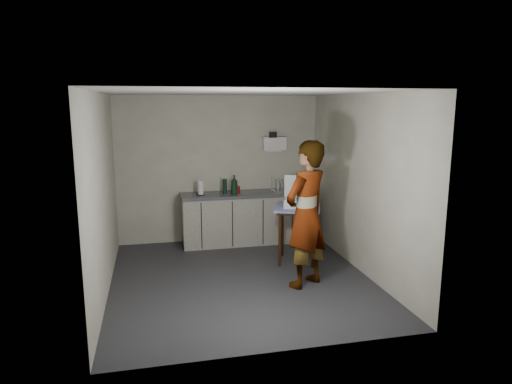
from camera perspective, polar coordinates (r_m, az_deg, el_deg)
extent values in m
plane|color=#2A2A2F|center=(6.63, -1.92, -10.77)|extent=(4.00, 4.00, 0.00)
cube|color=#B6B19E|center=(8.20, -4.62, 2.85)|extent=(3.60, 0.02, 2.60)
cube|color=#B6B19E|center=(6.82, 12.94, 0.95)|extent=(0.02, 4.00, 2.60)
cube|color=#B6B19E|center=(6.19, -18.49, -0.35)|extent=(0.02, 4.00, 2.60)
cube|color=silver|center=(6.16, -2.08, 12.27)|extent=(3.60, 4.00, 0.01)
cube|color=black|center=(8.26, -1.43, -6.02)|extent=(2.20, 0.52, 0.08)
cube|color=beige|center=(8.16, -1.44, -3.40)|extent=(2.20, 0.58, 0.86)
cube|color=#474951|center=(8.06, -1.46, -0.26)|extent=(2.24, 0.62, 0.05)
cube|color=black|center=(7.76, -6.83, -4.22)|extent=(0.02, 0.01, 0.80)
cube|color=black|center=(7.83, -2.96, -4.02)|extent=(0.02, 0.01, 0.80)
cube|color=black|center=(7.94, 0.89, -3.80)|extent=(0.01, 0.01, 0.80)
cube|color=black|center=(8.08, 4.55, -3.58)|extent=(0.02, 0.01, 0.80)
cube|color=white|center=(8.28, 2.31, 6.09)|extent=(0.42, 0.16, 0.24)
cube|color=white|center=(8.34, 2.21, 5.16)|extent=(0.30, 0.06, 0.04)
cube|color=black|center=(8.18, 2.13, 7.15)|extent=(0.14, 0.02, 0.10)
cylinder|color=#36170C|center=(6.98, 3.00, -6.09)|extent=(0.04, 0.04, 0.82)
cylinder|color=#36170C|center=(6.96, 7.16, -6.21)|extent=(0.04, 0.04, 0.82)
cylinder|color=#36170C|center=(7.46, 3.31, -4.96)|extent=(0.04, 0.04, 0.82)
cylinder|color=#36170C|center=(7.44, 7.20, -5.07)|extent=(0.04, 0.04, 0.82)
cube|color=#36170C|center=(7.10, 5.23, -2.25)|extent=(0.78, 0.78, 0.04)
cube|color=#1A2EA0|center=(7.09, 5.23, -1.97)|extent=(0.88, 0.88, 0.03)
imported|color=#B2A593|center=(6.15, 6.29, -2.82)|extent=(0.87, 0.80, 1.99)
imported|color=black|center=(7.90, -2.72, 0.92)|extent=(0.15, 0.16, 0.33)
cylinder|color=red|center=(7.97, -2.26, 0.27)|extent=(0.07, 0.07, 0.13)
cylinder|color=black|center=(7.95, -3.92, 0.71)|extent=(0.08, 0.08, 0.26)
cylinder|color=black|center=(7.90, -6.92, -0.34)|extent=(0.14, 0.14, 0.01)
cylinder|color=white|center=(7.87, -6.94, 0.55)|extent=(0.10, 0.10, 0.24)
cube|color=silver|center=(8.22, 3.21, 0.19)|extent=(0.35, 0.26, 0.02)
cylinder|color=silver|center=(8.05, 2.37, 0.85)|extent=(0.01, 0.01, 0.23)
cylinder|color=silver|center=(8.14, 4.50, 0.94)|extent=(0.01, 0.01, 0.23)
cylinder|color=silver|center=(8.27, 1.96, 1.12)|extent=(0.01, 0.01, 0.23)
cylinder|color=silver|center=(8.35, 4.04, 1.20)|extent=(0.01, 0.01, 0.23)
cylinder|color=white|center=(8.18, 2.63, 0.89)|extent=(0.04, 0.19, 0.19)
cylinder|color=white|center=(8.20, 3.10, 0.91)|extent=(0.04, 0.19, 0.19)
cylinder|color=white|center=(8.22, 3.57, 0.92)|extent=(0.04, 0.19, 0.19)
cube|color=white|center=(7.09, 4.82, -1.79)|extent=(0.42, 0.42, 0.01)
cube|color=white|center=(6.92, 4.80, -1.53)|extent=(0.32, 0.12, 0.12)
cube|color=white|center=(7.23, 4.86, -0.98)|extent=(0.32, 0.12, 0.12)
cube|color=white|center=(7.08, 3.53, -1.23)|extent=(0.12, 0.32, 0.12)
cube|color=white|center=(7.07, 6.13, -1.28)|extent=(0.12, 0.32, 0.12)
cube|color=white|center=(7.20, 4.89, 0.80)|extent=(0.32, 0.12, 0.33)
cylinder|color=silver|center=(7.07, 4.83, -1.25)|extent=(0.22, 0.22, 0.12)
sphere|color=#DA5097|center=(7.02, 4.38, -0.65)|extent=(0.08, 0.08, 0.08)
sphere|color=#5DB2FE|center=(7.01, 5.29, -0.67)|extent=(0.08, 0.08, 0.08)
sphere|color=#53CB5C|center=(7.11, 4.85, -0.50)|extent=(0.08, 0.08, 0.08)
sphere|color=#DA5097|center=(7.11, 4.45, -0.50)|extent=(0.08, 0.08, 0.08)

